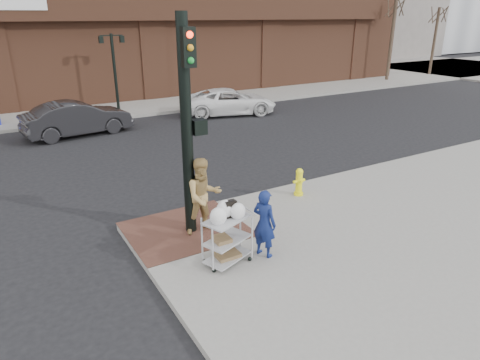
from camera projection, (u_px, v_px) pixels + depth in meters
ground at (225, 244)px, 10.11m from camera, size 220.00×220.00×0.00m
sidewalk_far at (180, 69)px, 41.70m from camera, size 65.00×36.00×0.15m
brick_curb_ramp at (186, 229)px, 10.49m from camera, size 2.80×2.40×0.01m
bare_tree_b at (440, 5)px, 35.89m from camera, size 1.80×1.80×6.70m
lamp_post at (114, 63)px, 22.95m from camera, size 1.32×0.22×4.00m
traffic_signal_pole at (188, 123)px, 9.48m from camera, size 0.61×0.51×5.00m
woman_blue at (264, 223)px, 9.11m from camera, size 0.55×0.66×1.53m
pedestrian_tan at (204, 196)px, 10.07m from camera, size 0.93×0.74×1.86m
sedan_dark at (77, 118)px, 18.99m from camera, size 4.81×2.21×1.53m
minivan_white at (230, 102)px, 23.05m from camera, size 5.41×3.56×1.38m
utility_cart at (227, 236)px, 8.89m from camera, size 1.12×0.87×1.38m
fire_hydrant at (299, 181)px, 12.35m from camera, size 0.39×0.27×0.82m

